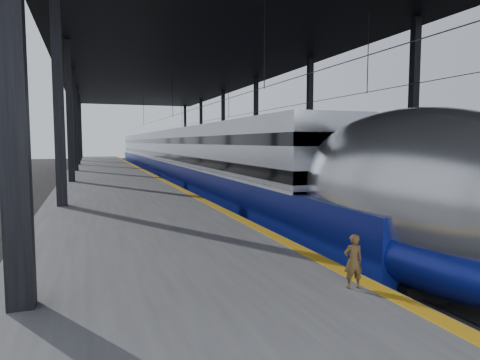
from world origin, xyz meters
name	(u,v)px	position (x,y,z in m)	size (l,w,h in m)	color
ground	(266,253)	(0.00, 0.00, 0.00)	(160.00, 160.00, 0.00)	black
platform	(110,181)	(-3.50, 20.00, 0.50)	(6.00, 80.00, 1.00)	#4C4C4F
yellow_strip	(150,173)	(-0.70, 20.00, 1.00)	(0.30, 80.00, 0.01)	#C98E12
rails	(218,184)	(4.50, 20.00, 0.08)	(6.52, 80.00, 0.16)	slate
canopy	(184,62)	(1.90, 20.00, 9.12)	(18.00, 75.00, 9.47)	black
tgv_train	(176,158)	(2.00, 23.95, 1.96)	(2.92, 65.20, 4.18)	#ADB0B5
second_train	(194,154)	(7.00, 38.26, 1.82)	(2.62, 56.05, 3.60)	navy
child	(353,261)	(-1.05, -5.87, 1.43)	(0.31, 0.20, 0.86)	#463317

